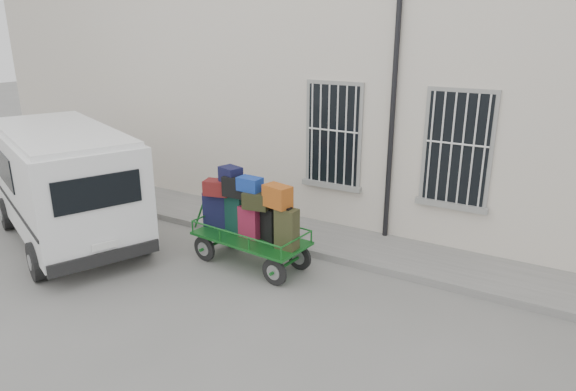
{
  "coord_description": "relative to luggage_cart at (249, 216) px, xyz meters",
  "views": [
    {
      "loc": [
        4.48,
        -7.22,
        4.52
      ],
      "look_at": [
        -0.4,
        1.0,
        1.39
      ],
      "focal_mm": 32.0,
      "sensor_mm": 36.0,
      "label": 1
    }
  ],
  "objects": [
    {
      "name": "luggage_cart",
      "position": [
        0.0,
        0.0,
        0.0
      ],
      "size": [
        2.76,
        1.26,
        1.93
      ],
      "rotation": [
        0.0,
        0.0,
        -0.09
      ],
      "color": "black",
      "rests_on": "ground"
    },
    {
      "name": "van",
      "position": [
        -4.12,
        -1.02,
        0.41
      ],
      "size": [
        5.36,
        3.82,
        2.51
      ],
      "rotation": [
        0.0,
        0.0,
        -0.4
      ],
      "color": "white",
      "rests_on": "ground"
    },
    {
      "name": "ground",
      "position": [
        0.98,
        -0.45,
        -1.03
      ],
      "size": [
        80.0,
        80.0,
        0.0
      ],
      "primitive_type": "plane",
      "color": "slate",
      "rests_on": "ground"
    },
    {
      "name": "building",
      "position": [
        0.98,
        5.05,
        1.97
      ],
      "size": [
        24.0,
        5.15,
        6.0
      ],
      "color": "beige",
      "rests_on": "ground"
    },
    {
      "name": "sidewalk",
      "position": [
        0.98,
        1.75,
        -0.95
      ],
      "size": [
        24.0,
        1.7,
        0.15
      ],
      "primitive_type": "cube",
      "color": "slate",
      "rests_on": "ground"
    }
  ]
}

